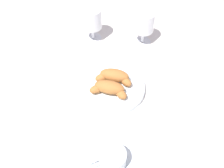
# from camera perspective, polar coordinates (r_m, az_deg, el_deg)

# --- Properties ---
(ground_plane) EXTENTS (2.20, 2.20, 0.00)m
(ground_plane) POSITION_cam_1_polar(r_m,az_deg,el_deg) (0.94, -1.07, -1.73)
(ground_plane) COLOR silver
(pastry_plate) EXTENTS (0.23, 0.23, 0.02)m
(pastry_plate) POSITION_cam_1_polar(r_m,az_deg,el_deg) (0.94, -0.00, -0.68)
(pastry_plate) COLOR silver
(pastry_plate) RESTS_ON ground_plane
(croissant_large) EXTENTS (0.13, 0.08, 0.04)m
(croissant_large) POSITION_cam_1_polar(r_m,az_deg,el_deg) (0.93, 0.47, 1.60)
(croissant_large) COLOR #AD6B33
(croissant_large) RESTS_ON pastry_plate
(croissant_small) EXTENTS (0.13, 0.08, 0.04)m
(croissant_small) POSITION_cam_1_polar(r_m,az_deg,el_deg) (0.90, -0.58, -0.89)
(croissant_small) COLOR #AD6B33
(croissant_small) RESTS_ON pastry_plate
(coffee_cup_near) EXTENTS (0.14, 0.14, 0.06)m
(coffee_cup_near) POSITION_cam_1_polar(r_m,az_deg,el_deg) (0.78, 0.02, -15.48)
(coffee_cup_near) COLOR silver
(coffee_cup_near) RESTS_ON ground_plane
(juice_glass_left) EXTENTS (0.08, 0.08, 0.14)m
(juice_glass_left) POSITION_cam_1_polar(r_m,az_deg,el_deg) (1.07, 6.70, 12.39)
(juice_glass_left) COLOR white
(juice_glass_left) RESTS_ON ground_plane
(juice_glass_right) EXTENTS (0.08, 0.08, 0.14)m
(juice_glass_right) POSITION_cam_1_polar(r_m,az_deg,el_deg) (1.09, -4.17, 13.11)
(juice_glass_right) COLOR white
(juice_glass_right) RESTS_ON ground_plane
(folded_napkin) EXTENTS (0.13, 0.13, 0.01)m
(folded_napkin) POSITION_cam_1_polar(r_m,az_deg,el_deg) (0.98, 12.27, -0.29)
(folded_napkin) COLOR silver
(folded_napkin) RESTS_ON ground_plane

